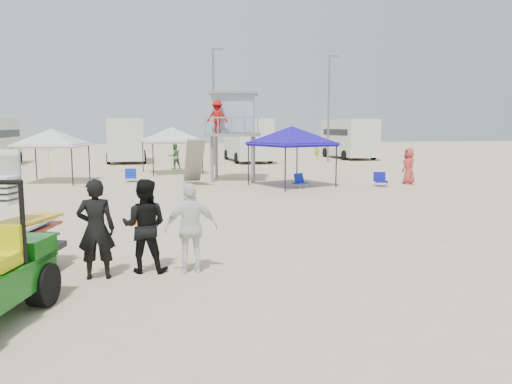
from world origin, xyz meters
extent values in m
plane|color=beige|center=(0.00, 0.00, 0.00)|extent=(140.00, 140.00, 0.00)
cube|color=black|center=(-4.26, 1.89, 0.45)|extent=(1.71, 2.11, 0.12)
imported|color=black|center=(-2.76, 1.59, 0.91)|extent=(0.68, 0.46, 1.82)
imported|color=black|center=(-1.91, 1.84, 0.88)|extent=(0.99, 0.86, 1.77)
imported|color=white|center=(-1.06, 1.59, 0.85)|extent=(1.01, 0.46, 1.70)
cylinder|color=gray|center=(1.61, 16.16, 1.12)|extent=(0.16, 0.16, 2.23)
cube|color=gray|center=(2.59, 17.14, 2.30)|extent=(3.27, 3.27, 0.14)
cube|color=#93A8BE|center=(2.59, 17.41, 3.35)|extent=(2.44, 2.24, 1.87)
imported|color=#B20F0F|center=(1.87, 16.25, 3.16)|extent=(1.01, 0.58, 1.57)
cylinder|color=black|center=(3.28, 12.67, 0.99)|extent=(0.06, 0.06, 1.97)
pyramid|color=#1C0EA2|center=(4.70, 14.08, 2.72)|extent=(3.86, 3.86, 0.80)
cube|color=#1C0EA2|center=(4.70, 14.08, 1.92)|extent=(3.86, 3.86, 0.18)
cylinder|color=black|center=(-7.48, 16.80, 0.93)|extent=(0.06, 0.06, 1.86)
pyramid|color=silver|center=(-6.13, 18.14, 2.61)|extent=(3.33, 3.33, 0.80)
cube|color=silver|center=(-6.13, 18.14, 1.81)|extent=(3.33, 3.33, 0.18)
cylinder|color=black|center=(-1.62, 20.09, 0.95)|extent=(0.06, 0.06, 1.90)
pyramid|color=silver|center=(-0.22, 21.49, 2.65)|extent=(3.45, 3.45, 0.80)
cube|color=silver|center=(-0.22, 21.49, 1.85)|extent=(3.45, 3.45, 0.18)
imported|color=yellow|center=(-6.85, 21.33, 0.88)|extent=(2.39, 2.42, 1.77)
cone|color=#F15107|center=(-2.15, 6.61, 0.25)|extent=(0.34, 0.34, 0.50)
cube|color=#0F2AAC|center=(-2.49, 17.48, 0.22)|extent=(0.57, 0.53, 0.06)
cube|color=#0F2AAC|center=(-2.49, 17.72, 0.42)|extent=(0.55, 0.21, 0.44)
cylinder|color=#B2B2B7|center=(-2.71, 17.28, 0.10)|extent=(0.03, 0.03, 0.20)
cube|color=#1027B2|center=(4.88, 13.32, 0.22)|extent=(0.72, 0.70, 0.06)
cube|color=#1027B2|center=(4.88, 13.56, 0.42)|extent=(0.55, 0.42, 0.44)
cylinder|color=#B2B2B7|center=(4.66, 13.12, 0.10)|extent=(0.03, 0.03, 0.20)
cube|color=#0D1192|center=(8.67, 13.08, 0.22)|extent=(0.68, 0.66, 0.06)
cube|color=#0D1192|center=(8.67, 13.32, 0.42)|extent=(0.57, 0.35, 0.44)
cylinder|color=#B2B2B7|center=(8.45, 12.88, 0.10)|extent=(0.03, 0.03, 0.20)
cube|color=silver|center=(-3.00, 31.50, 1.75)|extent=(2.50, 6.50, 3.00)
cube|color=black|center=(-3.00, 31.50, 2.20)|extent=(2.54, 5.20, 0.50)
cylinder|color=black|center=(-4.25, 29.42, 0.40)|extent=(0.25, 0.80, 0.80)
cube|color=silver|center=(6.00, 30.00, 1.75)|extent=(2.50, 7.00, 3.00)
cube|color=black|center=(6.00, 30.00, 2.20)|extent=(2.54, 5.60, 0.50)
cylinder|color=black|center=(4.75, 27.76, 0.40)|extent=(0.25, 0.80, 0.80)
cube|color=silver|center=(15.00, 31.50, 1.75)|extent=(2.50, 6.60, 3.00)
cube|color=black|center=(15.00, 31.50, 2.20)|extent=(2.54, 5.28, 0.50)
cylinder|color=black|center=(13.75, 29.39, 0.40)|extent=(0.25, 0.80, 0.80)
cylinder|color=slate|center=(3.00, 27.00, 4.00)|extent=(0.14, 0.14, 8.00)
cylinder|color=slate|center=(12.00, 28.50, 4.00)|extent=(0.14, 0.14, 8.00)
imported|color=#57844F|center=(0.09, 24.26, 0.81)|extent=(0.96, 0.86, 1.63)
imported|color=#BDCF4D|center=(11.78, 30.40, 0.92)|extent=(0.64, 0.78, 1.84)
imported|color=#C23937|center=(10.34, 13.64, 0.85)|extent=(0.58, 0.86, 1.70)
camera|label=1|loc=(-1.93, -7.58, 2.75)|focal=35.00mm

